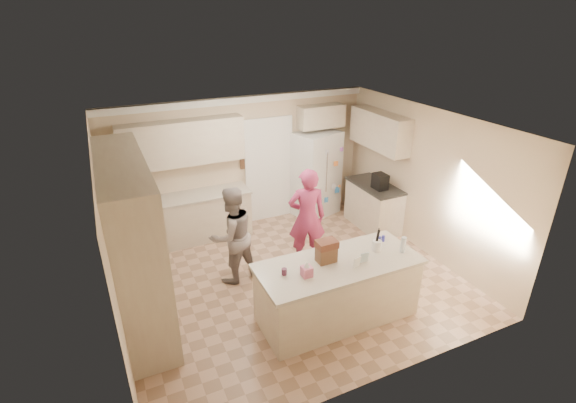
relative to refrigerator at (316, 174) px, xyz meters
name	(u,v)px	position (x,y,z in m)	size (l,w,h in m)	color
floor	(291,280)	(-1.54, -2.07, -0.91)	(5.20, 4.60, 0.02)	tan
ceiling	(292,124)	(-1.54, -2.07, 1.71)	(5.20, 4.60, 0.02)	white
wall_back	(242,163)	(-1.54, 0.24, 0.40)	(5.20, 0.02, 2.60)	beige
wall_front	(384,294)	(-1.54, -4.38, 0.40)	(5.20, 0.02, 2.60)	beige
wall_left	(108,245)	(-4.15, -2.07, 0.40)	(0.02, 4.60, 2.60)	beige
wall_right	(425,182)	(1.07, -2.07, 0.40)	(0.02, 4.60, 2.60)	beige
crown_back	(240,100)	(-1.54, 0.19, 1.63)	(5.20, 0.08, 0.12)	white
pantry_bank	(133,241)	(-3.84, -1.87, 0.28)	(0.60, 2.60, 2.35)	beige
back_base_cab	(192,219)	(-2.69, -0.07, -0.46)	(2.20, 0.60, 0.88)	beige
back_countertop	(190,197)	(-2.69, -0.08, 0.00)	(2.24, 0.63, 0.04)	#BEB3A2
back_upper_cab	(183,143)	(-2.69, 0.06, 1.00)	(2.20, 0.35, 0.80)	beige
doorway_opening	(269,171)	(-0.99, 0.21, 0.15)	(0.90, 0.06, 2.10)	black
doorway_casing	(269,171)	(-0.99, 0.18, 0.15)	(1.02, 0.03, 2.22)	white
wall_frame_upper	(243,151)	(-1.52, 0.20, 0.65)	(0.15, 0.02, 0.20)	brown
wall_frame_lower	(244,164)	(-1.52, 0.20, 0.38)	(0.15, 0.02, 0.20)	brown
refrigerator	(316,174)	(0.00, 0.00, 0.00)	(0.90, 0.70, 1.80)	white
fridge_seam	(324,179)	(0.00, -0.35, 0.00)	(0.01, 0.02, 1.78)	gray
fridge_dispenser	(315,170)	(-0.22, -0.37, 0.25)	(0.22, 0.03, 0.35)	black
fridge_handle_l	(322,173)	(-0.05, -0.37, 0.15)	(0.02, 0.02, 0.85)	silver
fridge_handle_r	(327,172)	(0.05, -0.37, 0.15)	(0.02, 0.02, 0.85)	silver
over_fridge_cab	(321,116)	(0.11, 0.06, 1.20)	(0.95, 0.35, 0.45)	beige
right_base_cab	(373,207)	(0.76, -1.07, -0.46)	(0.60, 1.20, 0.88)	beige
right_countertop	(375,186)	(0.75, -1.07, 0.00)	(0.63, 1.24, 0.04)	#2D2B28
right_upper_cab	(379,130)	(0.89, -0.87, 1.05)	(0.35, 1.50, 0.70)	beige
coffee_maker	(380,181)	(0.71, -1.27, 0.17)	(0.22, 0.28, 0.30)	black
island_base	(337,291)	(-1.34, -3.17, -0.46)	(2.20, 0.90, 0.88)	beige
island_top	(339,264)	(-1.34, -3.17, 0.00)	(2.28, 0.96, 0.05)	#BEB3A2
utensil_crock	(377,246)	(-0.69, -3.12, 0.10)	(0.13, 0.13, 0.15)	white
tissue_box	(307,271)	(-1.89, -3.27, 0.10)	(0.13, 0.13, 0.14)	#D0668B
tissue_plume	(307,264)	(-1.89, -3.27, 0.20)	(0.08, 0.08, 0.08)	white
dollhouse_body	(326,254)	(-1.49, -3.07, 0.14)	(0.26, 0.18, 0.22)	brown
dollhouse_roof	(327,244)	(-1.49, -3.07, 0.30)	(0.28, 0.20, 0.10)	#592D1E
jam_jar	(284,272)	(-2.14, -3.12, 0.07)	(0.07, 0.07, 0.09)	#59263F
greeting_card_a	(357,262)	(-1.19, -3.37, 0.11)	(0.12, 0.01, 0.16)	white
greeting_card_b	(364,258)	(-1.04, -3.32, 0.11)	(0.12, 0.01, 0.16)	silver
water_bottle	(403,245)	(-0.39, -3.32, 0.14)	(0.07, 0.07, 0.24)	silver
shaker_salt	(379,239)	(-0.52, -2.95, 0.07)	(0.05, 0.05, 0.09)	#34359C
shaker_pepper	(383,238)	(-0.45, -2.95, 0.07)	(0.05, 0.05, 0.09)	#34359C
teen_boy	(232,235)	(-2.38, -1.64, -0.09)	(0.79, 0.61, 1.62)	gray
teen_girl	(307,217)	(-1.07, -1.69, -0.03)	(0.64, 0.42, 1.75)	#A12E4B
fridge_magnets	(324,180)	(0.00, -0.36, 0.00)	(0.76, 0.02, 1.44)	tan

